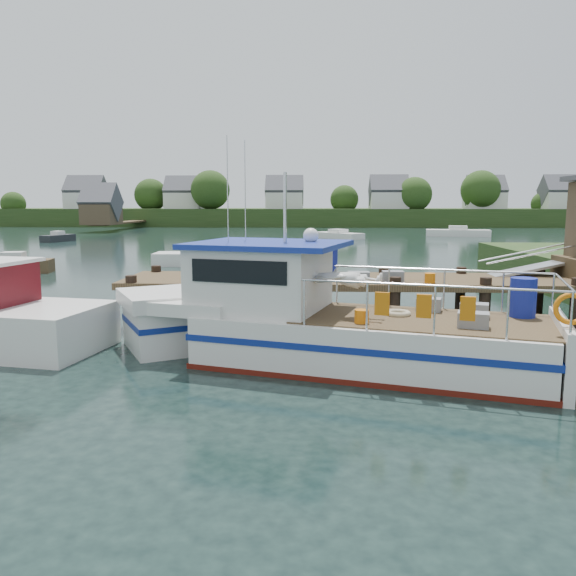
{
  "coord_description": "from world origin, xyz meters",
  "views": [
    {
      "loc": [
        -0.32,
        -16.96,
        3.61
      ],
      "look_at": [
        -1.0,
        -1.5,
        1.3
      ],
      "focal_mm": 35.0,
      "sensor_mm": 36.0,
      "label": 1
    }
  ],
  "objects_px": {
    "dock": "(542,251)",
    "lobster_boat": "(315,322)",
    "moored_rowboat": "(14,265)",
    "moored_e": "(58,238)",
    "moored_d": "(338,235)",
    "moored_b": "(256,250)",
    "moored_far": "(458,232)",
    "moored_a": "(209,258)"
  },
  "relations": [
    {
      "from": "dock",
      "to": "lobster_boat",
      "type": "distance_m",
      "value": 8.13
    },
    {
      "from": "moored_rowboat",
      "to": "moored_e",
      "type": "relative_size",
      "value": 1.02
    },
    {
      "from": "dock",
      "to": "moored_d",
      "type": "xyz_separation_m",
      "value": [
        -4.11,
        43.19,
        -1.87
      ]
    },
    {
      "from": "dock",
      "to": "moored_d",
      "type": "relative_size",
      "value": 2.88
    },
    {
      "from": "moored_b",
      "to": "moored_e",
      "type": "bearing_deg",
      "value": 128.05
    },
    {
      "from": "moored_b",
      "to": "moored_e",
      "type": "distance_m",
      "value": 25.93
    },
    {
      "from": "moored_rowboat",
      "to": "moored_far",
      "type": "height_order",
      "value": "moored_far"
    },
    {
      "from": "moored_far",
      "to": "moored_d",
      "type": "bearing_deg",
      "value": -164.16
    },
    {
      "from": "moored_rowboat",
      "to": "moored_a",
      "type": "height_order",
      "value": "moored_a"
    },
    {
      "from": "dock",
      "to": "moored_d",
      "type": "bearing_deg",
      "value": 95.44
    },
    {
      "from": "dock",
      "to": "moored_a",
      "type": "xyz_separation_m",
      "value": [
        -13.07,
        16.36,
        -1.8
      ]
    },
    {
      "from": "moored_e",
      "to": "moored_d",
      "type": "bearing_deg",
      "value": 17.1
    },
    {
      "from": "moored_e",
      "to": "moored_far",
      "type": "bearing_deg",
      "value": 19.68
    },
    {
      "from": "moored_a",
      "to": "moored_d",
      "type": "height_order",
      "value": "moored_a"
    },
    {
      "from": "dock",
      "to": "moored_b",
      "type": "bearing_deg",
      "value": 116.03
    },
    {
      "from": "moored_far",
      "to": "moored_e",
      "type": "height_order",
      "value": "moored_far"
    },
    {
      "from": "dock",
      "to": "moored_far",
      "type": "xyz_separation_m",
      "value": [
        9.77,
        48.15,
        -1.8
      ]
    },
    {
      "from": "moored_rowboat",
      "to": "moored_e",
      "type": "bearing_deg",
      "value": 129.54
    },
    {
      "from": "moored_rowboat",
      "to": "moored_d",
      "type": "height_order",
      "value": "moored_rowboat"
    },
    {
      "from": "moored_a",
      "to": "moored_b",
      "type": "bearing_deg",
      "value": 86.02
    },
    {
      "from": "moored_far",
      "to": "moored_d",
      "type": "height_order",
      "value": "moored_far"
    },
    {
      "from": "moored_e",
      "to": "dock",
      "type": "bearing_deg",
      "value": -44.47
    },
    {
      "from": "moored_far",
      "to": "moored_b",
      "type": "relative_size",
      "value": 1.36
    },
    {
      "from": "moored_far",
      "to": "moored_d",
      "type": "xyz_separation_m",
      "value": [
        -13.89,
        -4.96,
        -0.07
      ]
    },
    {
      "from": "moored_e",
      "to": "moored_rowboat",
      "type": "bearing_deg",
      "value": -65.07
    },
    {
      "from": "moored_rowboat",
      "to": "moored_b",
      "type": "xyz_separation_m",
      "value": [
        11.93,
        10.03,
        0.01
      ]
    },
    {
      "from": "moored_d",
      "to": "moored_e",
      "type": "bearing_deg",
      "value": -179.95
    },
    {
      "from": "moored_a",
      "to": "moored_rowboat",
      "type": "bearing_deg",
      "value": -138.41
    },
    {
      "from": "moored_far",
      "to": "lobster_boat",
      "type": "bearing_deg",
      "value": -111.32
    },
    {
      "from": "lobster_boat",
      "to": "moored_rowboat",
      "type": "xyz_separation_m",
      "value": [
        -15.95,
        16.37,
        -0.52
      ]
    },
    {
      "from": "lobster_boat",
      "to": "moored_d",
      "type": "bearing_deg",
      "value": 103.25
    },
    {
      "from": "moored_d",
      "to": "moored_far",
      "type": "bearing_deg",
      "value": 7.58
    },
    {
      "from": "dock",
      "to": "moored_far",
      "type": "distance_m",
      "value": 49.17
    },
    {
      "from": "lobster_boat",
      "to": "moored_far",
      "type": "bearing_deg",
      "value": 88.95
    },
    {
      "from": "dock",
      "to": "moored_e",
      "type": "xyz_separation_m",
      "value": [
        -31.86,
        37.23,
        -1.86
      ]
    },
    {
      "from": "moored_rowboat",
      "to": "moored_b",
      "type": "bearing_deg",
      "value": 59.65
    },
    {
      "from": "moored_rowboat",
      "to": "lobster_boat",
      "type": "bearing_deg",
      "value": -26.17
    },
    {
      "from": "dock",
      "to": "moored_rowboat",
      "type": "distance_m",
      "value": 25.79
    },
    {
      "from": "moored_far",
      "to": "moored_b",
      "type": "distance_m",
      "value": 33.19
    },
    {
      "from": "moored_rowboat",
      "to": "moored_a",
      "type": "relative_size",
      "value": 0.62
    },
    {
      "from": "moored_d",
      "to": "moored_rowboat",
      "type": "bearing_deg",
      "value": -132.95
    },
    {
      "from": "moored_e",
      "to": "lobster_boat",
      "type": "bearing_deg",
      "value": -53.9
    }
  ]
}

